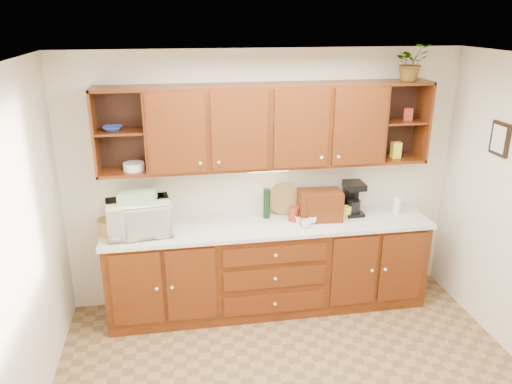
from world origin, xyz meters
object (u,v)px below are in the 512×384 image
object	(u,v)px
bread_box	(320,205)
potted_plant	(411,62)
microwave	(139,218)
coffee_maker	(353,198)

from	to	relation	value
bread_box	potted_plant	size ratio (longest dim) A/B	1.22
microwave	potted_plant	distance (m)	2.97
coffee_maker	potted_plant	size ratio (longest dim) A/B	0.98
bread_box	potted_plant	bearing A→B (deg)	8.50
potted_plant	microwave	bearing A→B (deg)	-177.10
coffee_maker	potted_plant	bearing A→B (deg)	-3.00
microwave	bread_box	xyz separation A→B (m)	(1.77, 0.07, -0.01)
coffee_maker	potted_plant	xyz separation A→B (m)	(0.48, -0.02, 1.36)
microwave	coffee_maker	size ratio (longest dim) A/B	1.69
bread_box	potted_plant	distance (m)	1.62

